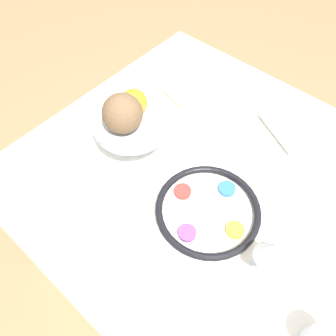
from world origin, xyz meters
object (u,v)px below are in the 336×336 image
seder_plate (208,210)px  cup_near (58,193)px  napkin_roll (279,131)px  fruit_stand (131,124)px  coconut (122,113)px  cup_mid (81,160)px  bread_plate (183,95)px  wine_glass (272,251)px  orange_fruit (134,103)px

seder_plate → cup_near: size_ratio=3.66×
napkin_roll → cup_near: 0.71m
seder_plate → napkin_roll: size_ratio=1.65×
fruit_stand → napkin_roll: 0.47m
coconut → cup_mid: 0.20m
bread_plate → napkin_roll: bearing=-169.8°
wine_glass → napkin_roll: bearing=-64.8°
fruit_stand → cup_near: size_ratio=2.90×
wine_glass → orange_fruit: 0.54m
bread_plate → cup_near: size_ratio=2.30×
fruit_stand → coconut: (-0.01, 0.04, 0.08)m
seder_plate → orange_fruit: size_ratio=3.65×
seder_plate → wine_glass: size_ratio=2.01×
wine_glass → cup_near: bearing=21.4°
seder_plate → fruit_stand: (0.33, -0.04, 0.08)m
orange_fruit → napkin_roll: size_ratio=0.45×
seder_plate → napkin_roll: napkin_roll is taller
orange_fruit → coconut: (-0.02, 0.06, 0.02)m
wine_glass → coconut: size_ratio=1.27×
fruit_stand → wine_glass: bearing=171.8°
bread_plate → napkin_roll: napkin_roll is taller
coconut → bread_plate: coconut is taller
coconut → bread_plate: bearing=-83.5°
coconut → cup_mid: coconut is taller
coconut → wine_glass: bearing=175.6°
napkin_roll → cup_near: (0.34, 0.62, 0.02)m
fruit_stand → cup_mid: bearing=74.0°
cup_mid → wine_glass: bearing=-170.7°
bread_plate → cup_mid: size_ratio=2.30×
fruit_stand → cup_near: 0.29m
seder_plate → wine_glass: 0.22m
wine_glass → coconut: coconut is taller
coconut → cup_mid: size_ratio=1.43×
orange_fruit → cup_near: 0.33m
orange_fruit → napkin_roll: orange_fruit is taller
seder_plate → napkin_roll: 0.38m
seder_plate → coconut: (0.32, -0.01, 0.16)m
coconut → cup_near: size_ratio=1.43×
fruit_stand → cup_near: bearing=88.0°
orange_fruit → wine_glass: bearing=169.1°
napkin_roll → cup_mid: bearing=53.3°
fruit_stand → napkin_roll: size_ratio=1.30×
bread_plate → cup_mid: bearing=86.8°
seder_plate → fruit_stand: bearing=-7.6°
wine_glass → cup_mid: bearing=9.3°
seder_plate → cup_mid: cup_mid is taller
wine_glass → napkin_roll: 0.46m
fruit_stand → napkin_roll: bearing=-134.3°
wine_glass → coconut: bearing=-4.4°
cup_near → fruit_stand: bearing=-92.0°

